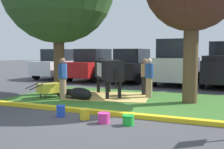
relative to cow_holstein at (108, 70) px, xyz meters
name	(u,v)px	position (x,y,z in m)	size (l,w,h in m)	color
ground_plane	(102,112)	(1.12, -2.95, -1.09)	(80.00, 80.00, 0.00)	#424247
grass_island	(116,99)	(0.67, -0.65, -1.08)	(8.16, 4.91, 0.02)	#386B28
curb_yellow	(84,111)	(0.67, -3.25, -1.03)	(9.36, 0.24, 0.12)	yellow
hay_bedding	(109,96)	(0.19, -0.29, -1.07)	(3.20, 2.40, 0.04)	tan
cow_holstein	(108,70)	(0.00, 0.00, 0.00)	(2.22, 2.70, 1.55)	black
calf_lying	(80,94)	(-0.57, -1.37, -0.85)	(1.33, 0.73, 0.48)	black
person_handler	(145,76)	(1.43, 0.65, -0.26)	(0.34, 0.51, 1.56)	black
person_visitor_near	(149,77)	(1.76, 0.11, -0.24)	(0.34, 0.45, 1.59)	#9E7F5B
person_visitor_far	(63,77)	(-1.23, -1.51, -0.23)	(0.34, 0.48, 1.61)	#9E7F5B
wheelbarrow	(50,88)	(-1.88, -1.41, -0.70)	(1.13, 1.54, 0.63)	gold
bucket_blue	(61,111)	(0.30, -3.95, -0.92)	(0.27, 0.27, 0.32)	blue
bucket_yellow	(85,114)	(1.08, -3.96, -0.94)	(0.30, 0.30, 0.29)	yellow
bucket_pink	(104,118)	(1.73, -4.12, -0.95)	(0.33, 0.33, 0.27)	#EA3893
bucket_green	(128,120)	(2.38, -4.07, -0.95)	(0.32, 0.32, 0.26)	green
hatchback_white	(60,64)	(-6.20, 5.73, -0.11)	(2.17, 4.47, 2.02)	silver
sedan_red	(93,65)	(-3.41, 5.38, -0.11)	(2.17, 4.47, 2.02)	red
sedan_blue	(132,66)	(-0.82, 5.57, -0.11)	(2.17, 4.47, 2.02)	black
suv_black	(178,62)	(2.00, 5.34, 0.18)	(2.28, 4.68, 2.52)	silver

